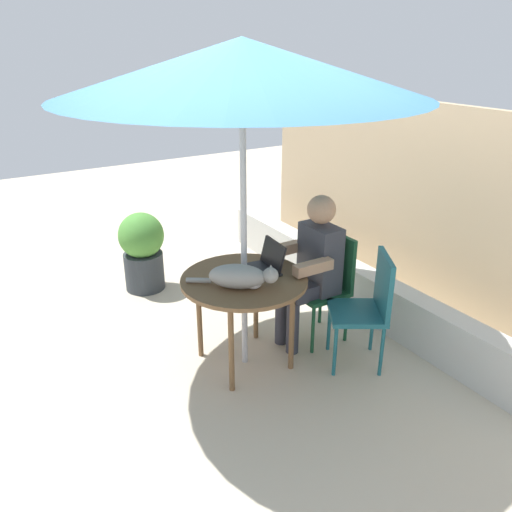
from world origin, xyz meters
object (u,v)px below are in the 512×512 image
chair_empty (369,302)px  person_seated (312,263)px  laptop (267,262)px  patio_umbrella (242,68)px  cat (241,277)px  potted_plant_near_fence (142,249)px  patio_table (244,286)px  chair_occupied (327,278)px

chair_empty → person_seated: bearing=-160.9°
chair_empty → laptop: size_ratio=2.77×
patio_umbrella → laptop: patio_umbrella is taller
cat → potted_plant_near_fence: bearing=-176.3°
patio_table → chair_occupied: size_ratio=1.04×
person_seated → laptop: (-0.04, -0.40, 0.09)m
patio_umbrella → person_seated: patio_umbrella is taller
patio_umbrella → cat: patio_umbrella is taller
patio_table → person_seated: (0.00, 0.61, 0.04)m
person_seated → potted_plant_near_fence: bearing=-153.0°
laptop → cat: (0.16, -0.31, 0.02)m
person_seated → chair_empty: bearing=19.1°
chair_occupied → cat: size_ratio=1.71×
patio_umbrella → potted_plant_near_fence: 2.37m
chair_occupied → patio_table: bearing=-90.0°
patio_table → chair_occupied: (0.00, 0.77, -0.13)m
chair_occupied → cat: (0.12, -0.87, 0.28)m
patio_table → person_seated: bearing=90.0°
cat → laptop: bearing=117.4°
chair_occupied → patio_umbrella: bearing=-90.0°
potted_plant_near_fence → laptop: bearing=15.0°
person_seated → potted_plant_near_fence: 1.84m
patio_umbrella → chair_occupied: 1.79m
cat → person_seated: bearing=99.9°
chair_occupied → person_seated: (0.00, -0.16, 0.17)m
laptop → potted_plant_near_fence: (-1.58, -0.42, -0.36)m
cat → potted_plant_near_fence: cat is taller
chair_empty → potted_plant_near_fence: size_ratio=1.14×
patio_table → potted_plant_near_fence: (-1.62, -0.21, -0.23)m
person_seated → cat: bearing=-80.1°
patio_umbrella → cat: bearing=-37.5°
chair_occupied → potted_plant_near_fence: size_ratio=1.14×
chair_empty → laptop: (-0.52, -0.57, 0.26)m
laptop → person_seated: bearing=84.8°
potted_plant_near_fence → chair_occupied: bearing=31.2°
patio_umbrella → chair_occupied: (0.00, 0.77, -1.62)m
patio_table → chair_empty: chair_empty is taller
patio_table → cat: cat is taller
person_seated → laptop: size_ratio=3.83×
patio_table → patio_umbrella: bearing=0.0°
laptop → potted_plant_near_fence: size_ratio=0.41×
chair_empty → chair_occupied: bearing=-178.9°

